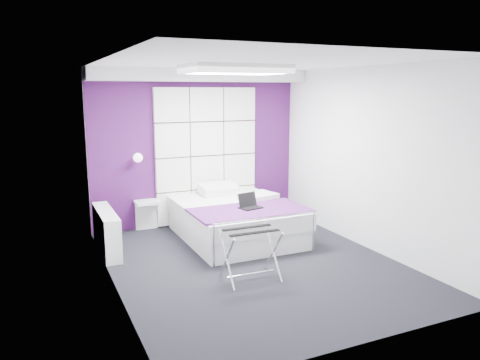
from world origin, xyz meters
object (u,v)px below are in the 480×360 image
object	(u,v)px
bed	(235,219)
luggage_rack	(251,255)
radiator	(106,231)
laptop	(249,204)
wall_lamp	(137,157)
nightstand	(148,202)

from	to	relation	value
bed	luggage_rack	world-z (taller)	bed
radiator	luggage_rack	xyz separation A→B (m)	(1.43, -1.74, 0.01)
luggage_rack	laptop	size ratio (longest dim) A/B	2.05
radiator	bed	size ratio (longest dim) A/B	0.59
wall_lamp	nightstand	world-z (taller)	wall_lamp
radiator	bed	world-z (taller)	bed
bed	nightstand	bearing A→B (deg)	142.35
radiator	nightstand	world-z (taller)	radiator
radiator	nightstand	distance (m)	1.07
bed	wall_lamp	bearing A→B (deg)	144.07
luggage_rack	laptop	xyz separation A→B (m)	(0.54, 1.16, 0.31)
bed	laptop	xyz separation A→B (m)	(0.04, -0.41, 0.32)
radiator	wall_lamp	bearing A→B (deg)	49.90
nightstand	laptop	distance (m)	1.78
bed	nightstand	xyz separation A→B (m)	(-1.15, 0.89, 0.19)
wall_lamp	luggage_rack	world-z (taller)	wall_lamp
radiator	bed	xyz separation A→B (m)	(1.92, -0.17, 0.00)
wall_lamp	bed	size ratio (longest dim) A/B	0.07
wall_lamp	bed	world-z (taller)	wall_lamp
wall_lamp	radiator	size ratio (longest dim) A/B	0.12
radiator	laptop	size ratio (longest dim) A/B	3.87
nightstand	laptop	bearing A→B (deg)	-47.45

